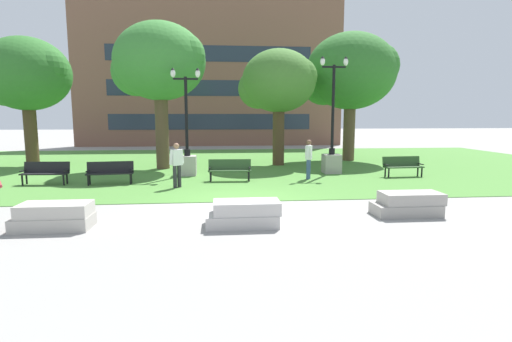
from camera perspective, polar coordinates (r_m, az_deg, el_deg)
name	(u,v)px	position (r m, az deg, el deg)	size (l,w,h in m)	color
ground_plane	(244,202)	(12.89, -1.74, -4.45)	(140.00, 140.00, 0.00)	gray
grass_lawn	(233,164)	(22.75, -3.37, 0.97)	(40.00, 20.00, 0.02)	#4C8438
concrete_block_center	(54,217)	(11.01, -26.86, -5.83)	(1.80, 0.90, 0.64)	#B2ADA3
concrete_block_left	(244,214)	(10.09, -1.71, -6.16)	(1.85, 0.90, 0.64)	#BCB7B2
concrete_block_right	(408,204)	(11.96, 20.90, -4.45)	(1.87, 0.90, 0.64)	#9E9991
park_bench_near_left	(46,172)	(18.06, -27.85, -0.07)	(1.83, 0.63, 0.90)	black
park_bench_near_right	(230,169)	(16.87, -3.77, 0.34)	(1.82, 0.60, 0.90)	#284723
park_bench_far_left	(110,171)	(17.08, -20.11, -0.04)	(1.85, 0.74, 0.90)	black
park_bench_far_right	(403,165)	(19.21, 20.21, 0.79)	(1.83, 0.66, 0.90)	#284723
lamp_post_center	(187,154)	(18.66, -9.80, 2.44)	(1.32, 0.80, 4.87)	#ADA89E
lamp_post_left	(332,150)	(19.40, 10.79, 2.93)	(1.32, 0.80, 5.47)	gray
tree_near_left	(350,73)	(25.28, 13.24, 13.52)	(5.64, 5.37, 7.66)	brown
tree_far_left	(159,63)	(21.41, -13.72, 14.72)	(4.83, 4.60, 7.41)	brown
tree_near_right	(25,76)	(25.01, -30.08, 11.71)	(4.77, 4.54, 6.86)	#4C3823
tree_far_right	(278,83)	(22.28, 3.15, 12.51)	(4.21, 4.01, 6.32)	#4C3823
person_bystander_near_lawn	(177,163)	(15.50, -11.26, 1.18)	(0.57, 0.47, 1.71)	#28282D
person_bystander_far_lawn	(309,157)	(17.41, 7.53, 2.00)	(0.38, 0.75, 1.71)	#384C7A
building_facade_distant	(210,73)	(37.26, -6.53, 13.74)	(24.13, 1.03, 13.15)	brown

